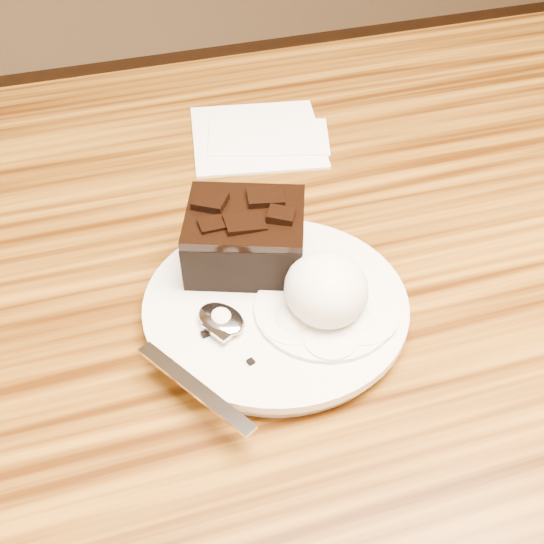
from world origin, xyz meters
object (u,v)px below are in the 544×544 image
object	(u,v)px
plate	(276,309)
brownie	(245,240)
dining_table	(289,488)
ice_cream_scoop	(326,289)
spoon	(221,321)
napkin	(257,136)

from	to	relation	value
plate	brownie	bearing A→B (deg)	99.19
plate	brownie	size ratio (longest dim) A/B	2.23
dining_table	ice_cream_scoop	world-z (taller)	ice_cream_scoop
brownie	spoon	xyz separation A→B (m)	(-0.04, -0.07, -0.02)
ice_cream_scoop	spoon	world-z (taller)	ice_cream_scoop
ice_cream_scoop	spoon	size ratio (longest dim) A/B	0.41
dining_table	ice_cream_scoop	bearing A→B (deg)	-93.08
dining_table	plate	size ratio (longest dim) A/B	5.68
ice_cream_scoop	napkin	bearing A→B (deg)	84.25
brownie	ice_cream_scoop	bearing A→B (deg)	-60.93
brownie	ice_cream_scoop	size ratio (longest dim) A/B	1.39
dining_table	spoon	xyz separation A→B (m)	(-0.09, -0.08, 0.40)
plate	napkin	world-z (taller)	plate
plate	spoon	xyz separation A→B (m)	(-0.05, -0.01, 0.01)
napkin	dining_table	bearing A→B (deg)	-96.86
dining_table	plate	world-z (taller)	plate
plate	ice_cream_scoop	distance (m)	0.05
brownie	napkin	world-z (taller)	brownie
ice_cream_scoop	napkin	size ratio (longest dim) A/B	0.50
dining_table	brownie	world-z (taller)	brownie
spoon	brownie	bearing A→B (deg)	30.45
dining_table	plate	xyz separation A→B (m)	(-0.04, -0.06, 0.38)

